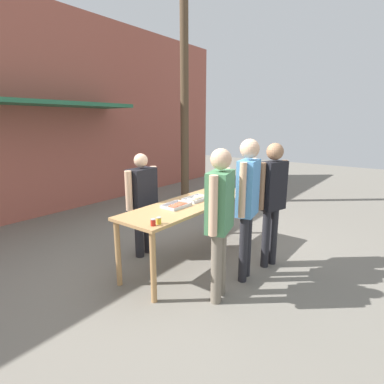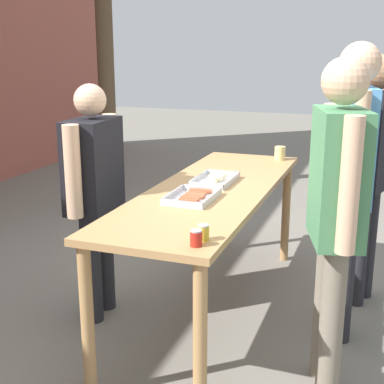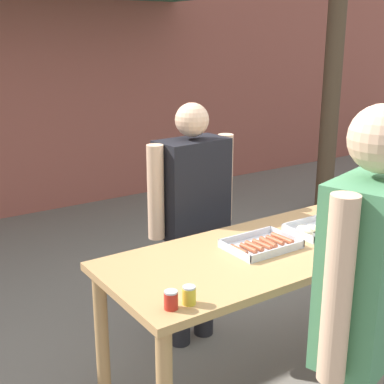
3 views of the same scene
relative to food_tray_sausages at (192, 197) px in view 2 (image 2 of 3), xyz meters
The scene contains 11 objects.
ground_plane 0.98m from the food_tray_sausages, ahead, with size 24.00×24.00×0.00m, color slate.
serving_table 0.35m from the food_tray_sausages, ahead, with size 2.39×0.75×0.91m.
food_tray_sausages is the anchor object (origin of this frame).
food_tray_buns 0.45m from the food_tray_sausages, ahead, with size 0.41×0.25×0.07m.
condiment_jar_mustard 0.79m from the food_tray_sausages, 158.82° to the right, with size 0.06×0.06×0.08m.
condiment_jar_ketchup 0.72m from the food_tray_sausages, 155.89° to the right, with size 0.06×0.06×0.08m.
beer_cup 1.41m from the food_tray_sausages, 11.08° to the right, with size 0.09×0.09×0.11m.
person_server_behind_table 0.70m from the food_tray_sausages, 87.48° to the left, with size 0.65×0.28×1.59m.
person_customer_holding_hotdog 0.93m from the food_tray_sausages, 107.65° to the right, with size 0.58×0.34×1.77m.
person_customer_with_cup 1.34m from the food_tray_sausages, 48.86° to the right, with size 0.52×0.30×1.77m.
person_customer_waiting_in_line 0.98m from the food_tray_sausages, 70.31° to the right, with size 0.53×0.27×1.85m.
Camera 2 is at (-3.29, -1.05, 1.81)m, focal length 50.00 mm.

